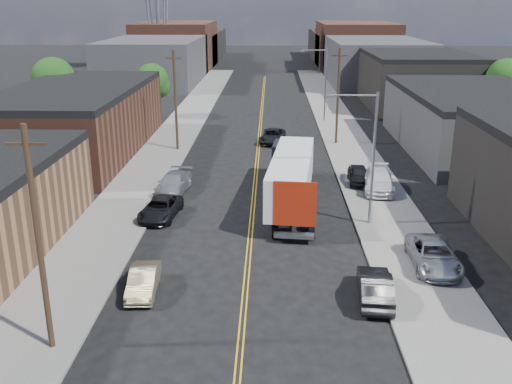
# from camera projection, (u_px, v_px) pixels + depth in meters

# --- Properties ---
(ground) EXTENTS (260.00, 260.00, 0.00)m
(ground) POSITION_uv_depth(u_px,v_px,m) (261.00, 121.00, 72.11)
(ground) COLOR black
(ground) RESTS_ON ground
(centerline) EXTENTS (0.32, 120.00, 0.01)m
(centerline) POSITION_uv_depth(u_px,v_px,m) (258.00, 151.00, 57.89)
(centerline) COLOR gold
(centerline) RESTS_ON ground
(sidewalk_left) EXTENTS (5.00, 140.00, 0.15)m
(sidewalk_left) POSITION_uv_depth(u_px,v_px,m) (165.00, 149.00, 58.10)
(sidewalk_left) COLOR slate
(sidewalk_left) RESTS_ON ground
(sidewalk_right) EXTENTS (5.00, 140.00, 0.15)m
(sidewalk_right) POSITION_uv_depth(u_px,v_px,m) (352.00, 151.00, 57.63)
(sidewalk_right) COLOR slate
(sidewalk_right) RESTS_ON ground
(warehouse_brown) EXTENTS (12.00, 26.00, 6.60)m
(warehouse_brown) POSITION_uv_depth(u_px,v_px,m) (76.00, 120.00, 56.34)
(warehouse_brown) COLOR #532D21
(warehouse_brown) RESTS_ON ground
(industrial_right_b) EXTENTS (14.00, 24.00, 6.10)m
(industrial_right_b) POSITION_uv_depth(u_px,v_px,m) (477.00, 120.00, 57.33)
(industrial_right_b) COLOR #353538
(industrial_right_b) RESTS_ON ground
(industrial_right_c) EXTENTS (14.00, 22.00, 7.60)m
(industrial_right_c) POSITION_uv_depth(u_px,v_px,m) (415.00, 79.00, 81.73)
(industrial_right_c) COLOR black
(industrial_right_c) RESTS_ON ground
(skyline_left_a) EXTENTS (16.00, 30.00, 8.00)m
(skyline_left_a) POSITION_uv_depth(u_px,v_px,m) (155.00, 61.00, 104.50)
(skyline_left_a) COLOR #353538
(skyline_left_a) RESTS_ON ground
(skyline_right_a) EXTENTS (16.00, 30.00, 8.00)m
(skyline_right_a) POSITION_uv_depth(u_px,v_px,m) (374.00, 62.00, 103.51)
(skyline_right_a) COLOR #353538
(skyline_right_a) RESTS_ON ground
(skyline_left_b) EXTENTS (16.00, 26.00, 10.00)m
(skyline_left_b) POSITION_uv_depth(u_px,v_px,m) (177.00, 45.00, 127.88)
(skyline_left_b) COLOR #532D21
(skyline_left_b) RESTS_ON ground
(skyline_right_b) EXTENTS (16.00, 26.00, 10.00)m
(skyline_right_b) POSITION_uv_depth(u_px,v_px,m) (355.00, 46.00, 126.89)
(skyline_right_b) COLOR #532D21
(skyline_right_b) RESTS_ON ground
(skyline_left_c) EXTENTS (16.00, 40.00, 7.00)m
(skyline_left_c) POSITION_uv_depth(u_px,v_px,m) (189.00, 46.00, 147.31)
(skyline_left_c) COLOR black
(skyline_left_c) RESTS_ON ground
(skyline_right_c) EXTENTS (16.00, 40.00, 7.00)m
(skyline_right_c) POSITION_uv_depth(u_px,v_px,m) (344.00, 46.00, 146.32)
(skyline_right_c) COLOR black
(skyline_right_c) RESTS_ON ground
(streetlight_near) EXTENTS (3.39, 0.25, 9.00)m
(streetlight_near) POSITION_uv_depth(u_px,v_px,m) (368.00, 149.00, 37.06)
(streetlight_near) COLOR gray
(streetlight_near) RESTS_ON ground
(streetlight_far) EXTENTS (3.39, 0.25, 9.00)m
(streetlight_far) POSITION_uv_depth(u_px,v_px,m) (322.00, 79.00, 70.23)
(streetlight_far) COLOR gray
(streetlight_far) RESTS_ON ground
(utility_pole_left_near) EXTENTS (1.60, 0.26, 10.00)m
(utility_pole_left_near) POSITION_uv_depth(u_px,v_px,m) (39.00, 241.00, 23.29)
(utility_pole_left_near) COLOR black
(utility_pole_left_near) RESTS_ON ground
(utility_pole_left_far) EXTENTS (1.60, 0.26, 10.00)m
(utility_pole_left_far) POSITION_uv_depth(u_px,v_px,m) (176.00, 100.00, 56.46)
(utility_pole_left_far) COLOR black
(utility_pole_left_far) RESTS_ON ground
(utility_pole_right) EXTENTS (1.60, 0.26, 10.00)m
(utility_pole_right) POSITION_uv_depth(u_px,v_px,m) (338.00, 96.00, 58.90)
(utility_pole_right) COLOR black
(utility_pole_right) RESTS_ON ground
(tree_left_mid) EXTENTS (5.10, 5.04, 8.37)m
(tree_left_mid) POSITION_uv_depth(u_px,v_px,m) (54.00, 82.00, 66.22)
(tree_left_mid) COLOR black
(tree_left_mid) RESTS_ON ground
(tree_left_far) EXTENTS (4.35, 4.20, 6.97)m
(tree_left_far) POSITION_uv_depth(u_px,v_px,m) (152.00, 82.00, 72.90)
(tree_left_far) COLOR black
(tree_left_far) RESTS_ON ground
(tree_right_far) EXTENTS (4.85, 4.76, 7.91)m
(tree_right_far) POSITION_uv_depth(u_px,v_px,m) (506.00, 81.00, 69.72)
(tree_right_far) COLOR black
(tree_right_far) RESTS_ON ground
(semi_truck) EXTENTS (3.90, 15.76, 4.07)m
(semi_truck) POSITION_uv_depth(u_px,v_px,m) (291.00, 173.00, 42.25)
(semi_truck) COLOR silver
(semi_truck) RESTS_ON ground
(car_left_b) EXTENTS (1.64, 4.05, 1.31)m
(car_left_b) POSITION_uv_depth(u_px,v_px,m) (143.00, 281.00, 29.56)
(car_left_b) COLOR olive
(car_left_b) RESTS_ON ground
(car_left_c) EXTENTS (2.77, 5.11, 1.36)m
(car_left_c) POSITION_uv_depth(u_px,v_px,m) (161.00, 208.00, 39.83)
(car_left_c) COLOR black
(car_left_c) RESTS_ON ground
(car_left_d) EXTENTS (2.81, 5.48, 1.52)m
(car_left_d) POSITION_uv_depth(u_px,v_px,m) (173.00, 183.00, 45.04)
(car_left_d) COLOR #AEAFB3
(car_left_d) RESTS_ON ground
(car_right_oncoming) EXTENTS (1.98, 4.70, 1.51)m
(car_right_oncoming) POSITION_uv_depth(u_px,v_px,m) (375.00, 287.00, 28.76)
(car_right_oncoming) COLOR black
(car_right_oncoming) RESTS_ON ground
(car_right_lot_a) EXTENTS (2.59, 5.35, 1.47)m
(car_right_lot_a) POSITION_uv_depth(u_px,v_px,m) (434.00, 255.00, 32.07)
(car_right_lot_a) COLOR #A8AAAD
(car_right_lot_a) RESTS_ON sidewalk_right
(car_right_lot_b) EXTENTS (2.86, 5.77, 1.61)m
(car_right_lot_b) POSITION_uv_depth(u_px,v_px,m) (378.00, 180.00, 45.12)
(car_right_lot_b) COLOR silver
(car_right_lot_b) RESTS_ON sidewalk_right
(car_right_lot_c) EXTENTS (1.82, 4.20, 1.41)m
(car_right_lot_c) POSITION_uv_depth(u_px,v_px,m) (359.00, 175.00, 46.98)
(car_right_lot_c) COLOR black
(car_right_lot_c) RESTS_ON sidewalk_right
(car_ahead_truck) EXTENTS (2.99, 5.41, 1.43)m
(car_ahead_truck) POSITION_uv_depth(u_px,v_px,m) (273.00, 136.00, 61.05)
(car_ahead_truck) COLOR black
(car_ahead_truck) RESTS_ON ground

